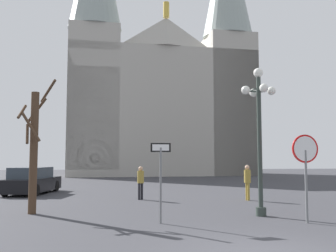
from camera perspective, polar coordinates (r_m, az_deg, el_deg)
name	(u,v)px	position (r m, az deg, el deg)	size (l,w,h in m)	color
cathedral	(161,82)	(46.34, -1.01, 6.58)	(22.15, 11.68, 33.18)	#ADA89E
stop_sign	(305,160)	(12.69, 19.93, -4.77)	(0.89, 0.10, 2.74)	slate
one_way_arrow_sign	(161,172)	(11.85, -1.11, -6.89)	(0.64, 0.10, 2.47)	slate
street_lamp	(259,124)	(13.78, 13.53, 0.25)	(1.27, 1.27, 5.21)	#2D3833
bare_tree	(34,147)	(14.72, -19.51, -3.00)	(1.29, 1.23, 4.92)	#473323
parked_car_near_black	(32,181)	(22.97, -19.74, -7.81)	(2.65, 4.85, 1.49)	black
pedestrian_walking	(141,180)	(18.63, -4.13, -8.03)	(0.32, 0.32, 1.60)	black
pedestrian_standing	(247,179)	(18.66, 11.83, -7.78)	(0.32, 0.32, 1.67)	olive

